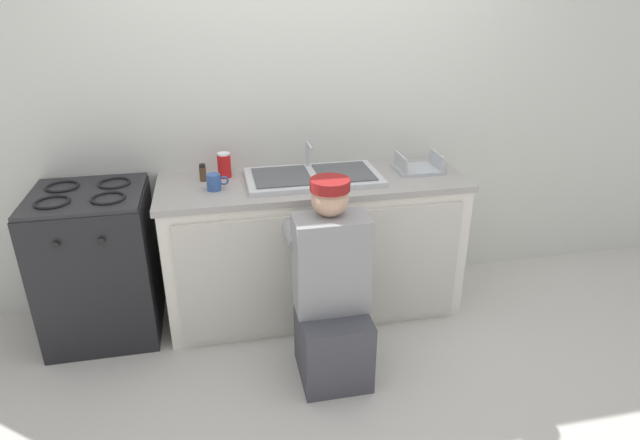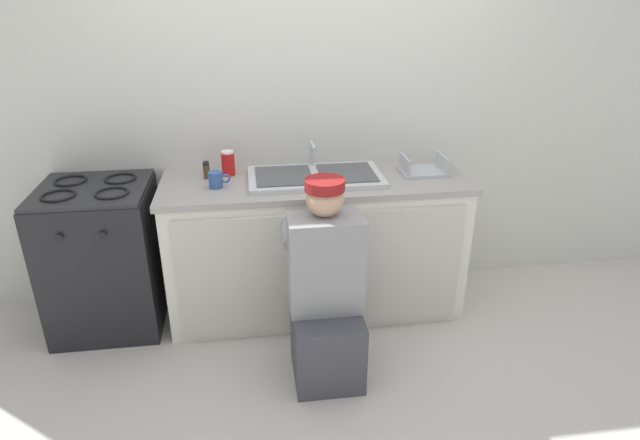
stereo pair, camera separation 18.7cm
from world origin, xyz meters
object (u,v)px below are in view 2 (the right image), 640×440
object	(u,v)px
coffee_mug	(216,180)
sink_double_basin	(315,176)
stove_range	(104,257)
dish_rack_tray	(423,169)
spice_bottle_pepper	(206,170)
plumber_person	(326,299)
soda_cup_red	(228,163)

from	to	relation	value
coffee_mug	sink_double_basin	bearing A→B (deg)	5.42
stove_range	coffee_mug	bearing A→B (deg)	-4.29
dish_rack_tray	coffee_mug	bearing A→B (deg)	-176.43
sink_double_basin	spice_bottle_pepper	bearing A→B (deg)	170.17
plumber_person	spice_bottle_pepper	bearing A→B (deg)	128.90
stove_range	plumber_person	distance (m)	1.42
sink_double_basin	soda_cup_red	xyz separation A→B (m)	(-0.52, 0.16, 0.06)
soda_cup_red	dish_rack_tray	distance (m)	1.20
plumber_person	coffee_mug	distance (m)	0.94
stove_range	dish_rack_tray	size ratio (longest dim) A/B	3.29
stove_range	plumber_person	xyz separation A→B (m)	(1.26, -0.65, 0.00)
spice_bottle_pepper	coffee_mug	world-z (taller)	spice_bottle_pepper
sink_double_basin	spice_bottle_pepper	distance (m)	0.66
stove_range	spice_bottle_pepper	bearing A→B (deg)	10.01
spice_bottle_pepper	coffee_mug	size ratio (longest dim) A/B	0.83
plumber_person	soda_cup_red	distance (m)	1.07
stove_range	soda_cup_red	xyz separation A→B (m)	(0.78, 0.16, 0.51)
sink_double_basin	soda_cup_red	bearing A→B (deg)	163.17
sink_double_basin	spice_bottle_pepper	world-z (taller)	sink_double_basin
sink_double_basin	soda_cup_red	world-z (taller)	sink_double_basin
spice_bottle_pepper	soda_cup_red	distance (m)	0.14
stove_range	soda_cup_red	world-z (taller)	soda_cup_red
plumber_person	soda_cup_red	size ratio (longest dim) A/B	7.26
sink_double_basin	stove_range	bearing A→B (deg)	-179.90
sink_double_basin	plumber_person	distance (m)	0.79
sink_double_basin	dish_rack_tray	world-z (taller)	sink_double_basin
sink_double_basin	stove_range	xyz separation A→B (m)	(-1.29, -0.00, -0.45)
spice_bottle_pepper	stove_range	bearing A→B (deg)	-169.99
soda_cup_red	coffee_mug	world-z (taller)	soda_cup_red
soda_cup_red	sink_double_basin	bearing A→B (deg)	-16.83
soda_cup_red	dish_rack_tray	bearing A→B (deg)	-6.36
stove_range	coffee_mug	distance (m)	0.86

